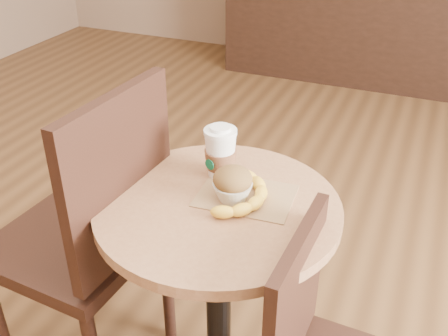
# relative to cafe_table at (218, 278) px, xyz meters

# --- Properties ---
(cafe_table) EXTENTS (0.62, 0.62, 0.75)m
(cafe_table) POSITION_rel_cafe_table_xyz_m (0.00, 0.00, 0.00)
(cafe_table) COLOR black
(cafe_table) RESTS_ON ground
(chair_left) EXTENTS (0.48, 0.48, 1.01)m
(chair_left) POSITION_rel_cafe_table_xyz_m (-0.39, -0.03, 0.06)
(chair_left) COLOR black
(chair_left) RESTS_ON ground
(service_counter) EXTENTS (2.30, 0.65, 1.04)m
(service_counter) POSITION_rel_cafe_table_xyz_m (-0.04, 3.09, 0.02)
(service_counter) COLOR black
(service_counter) RESTS_ON ground
(kraft_bag) EXTENTS (0.25, 0.20, 0.00)m
(kraft_bag) POSITION_rel_cafe_table_xyz_m (0.05, 0.06, 0.25)
(kraft_bag) COLOR #946F47
(kraft_bag) RESTS_ON cafe_table
(coffee_cup) EXTENTS (0.09, 0.09, 0.15)m
(coffee_cup) POSITION_rel_cafe_table_xyz_m (-0.05, 0.13, 0.32)
(coffee_cup) COLOR white
(coffee_cup) RESTS_ON cafe_table
(muffin) EXTENTS (0.10, 0.10, 0.09)m
(muffin) POSITION_rel_cafe_table_xyz_m (0.03, 0.03, 0.30)
(muffin) COLOR silver
(muffin) RESTS_ON kraft_bag
(banana) EXTENTS (0.14, 0.25, 0.03)m
(banana) POSITION_rel_cafe_table_xyz_m (0.07, 0.03, 0.27)
(banana) COLOR yellow
(banana) RESTS_ON kraft_bag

